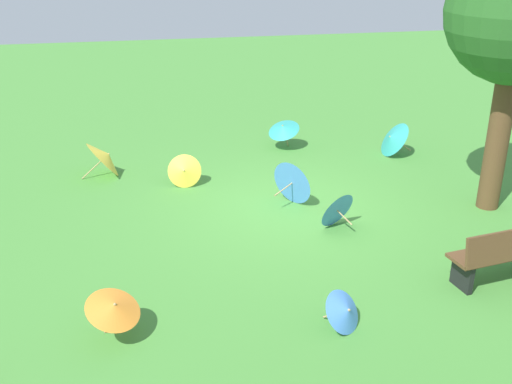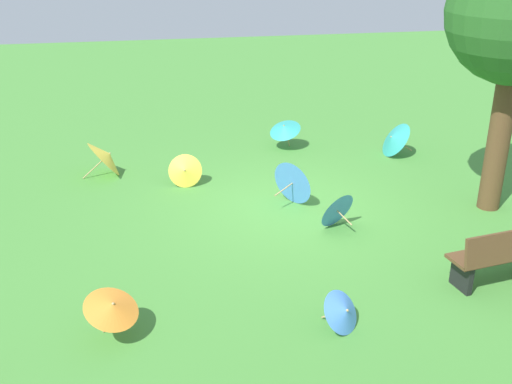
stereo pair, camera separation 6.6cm
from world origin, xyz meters
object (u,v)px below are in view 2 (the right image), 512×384
Objects in this scene: parasol_teal_1 at (394,138)px; parasol_orange_0 at (112,307)px; parasol_blue_0 at (344,311)px; parasol_teal_2 at (285,128)px; parasol_yellow_1 at (185,171)px; parasol_yellow_2 at (107,156)px; park_bench at (505,255)px; parasol_blue_1 at (295,181)px; parasol_blue_2 at (335,208)px.

parasol_teal_1 reaches higher than parasol_orange_0.
parasol_blue_0 is 2.85m from parasol_orange_0.
parasol_teal_1 is at bearing 158.25° from parasol_teal_2.
parasol_yellow_1 is 0.71× the size of parasol_yellow_2.
parasol_teal_1 is 6.86m from parasol_blue_0.
parasol_orange_0 is (5.40, 0.22, 0.00)m from park_bench.
parasol_yellow_1 reaches higher than parasol_blue_0.
parasol_yellow_1 is 1.02× the size of parasol_blue_0.
parasol_teal_1 is 8.31m from parasol_orange_0.
park_bench is 2.25× the size of parasol_yellow_1.
parasol_orange_0 is (3.78, 6.58, -0.03)m from parasol_teal_2.
parasol_yellow_2 is (1.52, -0.91, 0.09)m from parasol_yellow_1.
parasol_yellow_1 is 3.08m from parasol_teal_2.
parasol_blue_1 reaches higher than parasol_orange_0.
parasol_yellow_1 is at bearing 10.77° from parasol_teal_1.
parasol_yellow_1 is 3.28m from parasol_blue_2.
parasol_teal_1 is at bearing -118.39° from parasol_blue_0.
parasol_teal_2 is (-0.96, -6.95, 0.23)m from parasol_blue_0.
parasol_yellow_2 is at bearing -40.08° from parasol_blue_2.
park_bench is 3.97m from parasol_blue_1.
park_bench is 1.60× the size of parasol_yellow_2.
parasol_yellow_2 is 1.01× the size of parasol_teal_2.
parasol_blue_2 is (-0.81, -2.81, 0.08)m from parasol_blue_0.
parasol_orange_0 is (3.23, 3.55, 0.04)m from parasol_blue_1.
parasol_orange_0 is at bearing 60.11° from parasol_teal_2.
parasol_yellow_1 is at bearing -73.58° from parasol_blue_0.
parasol_blue_2 is (-0.40, 1.12, -0.09)m from parasol_blue_1.
parasol_orange_0 is at bearing -7.55° from parasol_blue_0.
parasol_teal_1 is at bearing -137.05° from parasol_orange_0.
parasol_teal_1 is 0.84× the size of parasol_teal_2.
park_bench reaches higher than parasol_blue_0.
parasol_teal_1 reaches higher than parasol_teal_2.
parasol_yellow_2 reaches higher than parasol_teal_1.
parasol_teal_2 is (-0.55, -3.03, 0.07)m from parasol_blue_1.
park_bench is at bearing -166.97° from parasol_blue_0.
parasol_blue_1 is 1.19m from parasol_blue_2.
parasol_teal_1 is 2.48m from parasol_teal_2.
parasol_yellow_2 is 1.09× the size of parasol_orange_0.
parasol_yellow_1 is 4.86m from parasol_teal_1.
parasol_teal_1 is (-4.77, -0.91, 0.06)m from parasol_yellow_1.
park_bench is at bearing 123.08° from parasol_blue_1.
parasol_blue_1 is at bearing 147.94° from parasol_yellow_1.
parasol_yellow_2 reaches higher than parasol_blue_0.
parasol_teal_1 is 1.19× the size of parasol_blue_0.
park_bench is at bearing -177.63° from parasol_orange_0.
parasol_blue_0 is at bearing 73.86° from parasol_blue_2.
parasol_blue_1 is at bearing -56.92° from park_bench.
parasol_blue_0 is at bearing 84.00° from parasol_blue_1.
parasol_teal_2 is at bearing -21.75° from parasol_teal_1.
park_bench is 7.81m from parasol_yellow_2.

